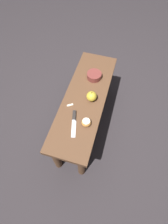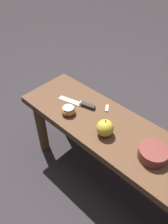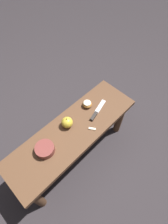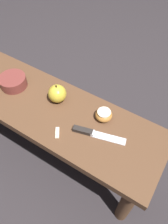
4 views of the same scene
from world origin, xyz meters
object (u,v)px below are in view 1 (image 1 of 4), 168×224
at_px(knife, 74,119).
at_px(bowl, 94,76).
at_px(wooden_bench, 85,104).
at_px(apple_cut, 86,122).
at_px(apple_whole, 92,96).

height_order(knife, bowl, bowl).
height_order(wooden_bench, knife, knife).
relative_size(wooden_bench, bowl, 8.37).
xyz_separation_m(wooden_bench, apple_cut, (-0.23, -0.08, 0.12)).
distance_m(apple_cut, bowl, 0.47).
height_order(knife, apple_whole, apple_whole).
height_order(wooden_bench, bowl, bowl).
distance_m(knife, bowl, 0.47).
xyz_separation_m(wooden_bench, apple_whole, (-0.00, -0.06, 0.14)).
distance_m(wooden_bench, apple_whole, 0.15).
bearing_deg(wooden_bench, apple_cut, -161.42).
relative_size(apple_cut, bowl, 0.58).
height_order(apple_whole, bowl, apple_whole).
bearing_deg(knife, bowl, 160.23).
bearing_deg(bowl, apple_cut, -172.70).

